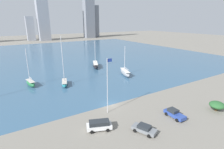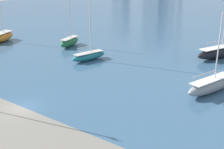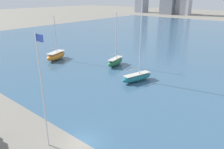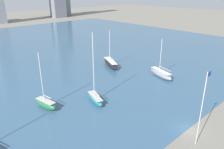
# 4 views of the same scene
# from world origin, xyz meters

# --- Properties ---
(ground_plane) EXTENTS (500.00, 500.00, 0.00)m
(ground_plane) POSITION_xyz_m (0.00, 0.00, 0.00)
(ground_plane) COLOR gray
(harbor_water) EXTENTS (180.00, 140.00, 0.00)m
(harbor_water) POSITION_xyz_m (0.00, 70.00, 0.00)
(harbor_water) COLOR #385B7A
(harbor_water) RESTS_ON ground_plane
(flag_pole) EXTENTS (1.24, 0.14, 12.65)m
(flag_pole) POSITION_xyz_m (-2.51, -2.82, 6.82)
(flag_pole) COLOR silver
(flag_pole) RESTS_ON ground_plane
(sailboat_green) EXTENTS (2.84, 6.38, 12.22)m
(sailboat_green) POSITION_xyz_m (-15.17, 24.64, 1.05)
(sailboat_green) COLOR #236B3D
(sailboat_green) RESTS_ON harbor_water
(sailboat_teal) EXTENTS (3.69, 7.22, 15.61)m
(sailboat_teal) POSITION_xyz_m (-5.71, 19.64, 0.97)
(sailboat_teal) COLOR #1E757F
(sailboat_teal) RESTS_ON harbor_water
(sailboat_gray) EXTENTS (4.72, 9.45, 11.07)m
(sailboat_gray) POSITION_xyz_m (17.42, 18.41, 1.10)
(sailboat_gray) COLOR gray
(sailboat_gray) RESTS_ON harbor_water
(sailboat_black) EXTENTS (6.29, 10.66, 11.78)m
(sailboat_black) POSITION_xyz_m (13.04, 35.11, 1.13)
(sailboat_black) COLOR black
(sailboat_black) RESTS_ON harbor_water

